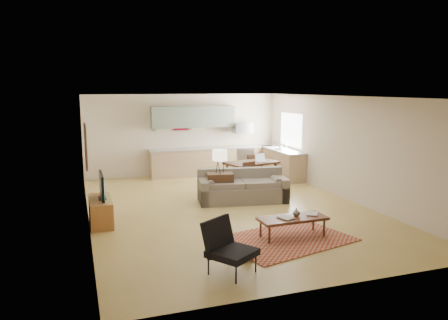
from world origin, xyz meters
name	(u,v)px	position (x,y,z in m)	size (l,w,h in m)	color
room	(228,154)	(0.00, 0.00, 1.35)	(9.00, 9.00, 9.00)	#A68844
kitchen_counter_back	(212,161)	(0.90, 4.18, 0.46)	(4.26, 0.64, 0.92)	#A18362
kitchen_counter_right	(282,163)	(2.93, 3.00, 0.46)	(0.64, 2.26, 0.92)	#A18362
kitchen_range	(242,159)	(2.00, 4.18, 0.45)	(0.62, 0.62, 0.90)	#A5A8AD
kitchen_microwave	(242,128)	(2.00, 4.20, 1.55)	(0.62, 0.40, 0.35)	#A5A8AD
upper_cabinets	(193,117)	(0.30, 4.33, 1.95)	(2.80, 0.34, 0.70)	gray
window_right	(291,130)	(3.23, 3.00, 1.55)	(0.02, 1.40, 1.05)	white
wall_art_left	(86,146)	(-3.21, 0.90, 1.55)	(0.06, 0.42, 1.10)	olive
triptych	(181,123)	(-0.10, 4.47, 1.75)	(1.70, 0.04, 0.50)	#FDF5C5
rug	(286,239)	(0.33, -2.46, 0.01)	(2.39, 1.65, 0.02)	maroon
sofa	(243,186)	(0.57, 0.50, 0.41)	(2.36, 1.02, 0.82)	#675C50
coffee_table	(292,227)	(0.51, -2.37, 0.21)	(1.37, 0.54, 0.41)	#462213
book_a	(282,219)	(0.24, -2.43, 0.42)	(0.31, 0.36, 0.03)	maroon
book_b	(307,213)	(0.89, -2.25, 0.42)	(0.34, 0.36, 0.02)	navy
vase	(296,212)	(0.62, -2.31, 0.49)	(0.17, 0.17, 0.16)	black
armchair	(232,248)	(-1.19, -3.58, 0.43)	(0.75, 0.75, 0.86)	black
tv_credenza	(101,211)	(-3.00, -0.24, 0.28)	(0.46, 1.19, 0.55)	#935728
tv	(102,186)	(-2.96, -0.24, 0.83)	(0.09, 0.92, 0.55)	black
console_table	(220,188)	(-0.01, 0.58, 0.38)	(0.66, 0.44, 0.77)	#321E13
table_lamp	(220,161)	(-0.01, 0.58, 1.08)	(0.37, 0.37, 0.61)	beige
dining_table	(251,174)	(1.42, 1.96, 0.38)	(1.50, 0.86, 0.76)	#321E13
dining_chair_near	(253,178)	(1.16, 1.22, 0.44)	(0.42, 0.44, 0.87)	#321E13
dining_chair_far	(250,168)	(1.68, 2.71, 0.44)	(0.42, 0.44, 0.88)	#321E13
laptop	(262,158)	(1.72, 1.86, 0.88)	(0.32, 0.24, 0.24)	#A5A8AD
soap_bottle	(281,147)	(2.83, 2.89, 1.02)	(0.09, 0.10, 0.19)	#FDF5C5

